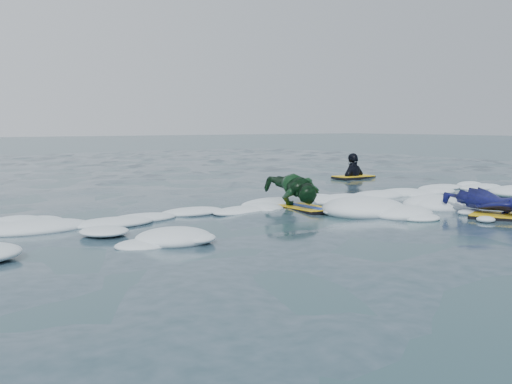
# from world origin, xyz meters

# --- Properties ---
(ground) EXTENTS (120.00, 120.00, 0.00)m
(ground) POSITION_xyz_m (0.00, 0.00, 0.00)
(ground) COLOR #1B3742
(ground) RESTS_ON ground
(foam_band) EXTENTS (12.00, 3.10, 0.30)m
(foam_band) POSITION_xyz_m (0.00, 1.03, 0.00)
(foam_band) COLOR white
(foam_band) RESTS_ON ground
(prone_woman_unit) EXTENTS (0.89, 1.59, 0.39)m
(prone_woman_unit) POSITION_xyz_m (2.08, -1.14, 0.20)
(prone_woman_unit) COLOR black
(prone_woman_unit) RESTS_ON ground
(prone_child_unit) EXTENTS (1.10, 1.49, 0.53)m
(prone_child_unit) POSITION_xyz_m (0.50, 1.14, 0.27)
(prone_child_unit) COLOR black
(prone_child_unit) RESTS_ON ground
(waiting_rider_unit) EXTENTS (0.98, 0.56, 1.45)m
(waiting_rider_unit) POSITION_xyz_m (5.08, 4.55, -0.11)
(waiting_rider_unit) COLOR black
(waiting_rider_unit) RESTS_ON ground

